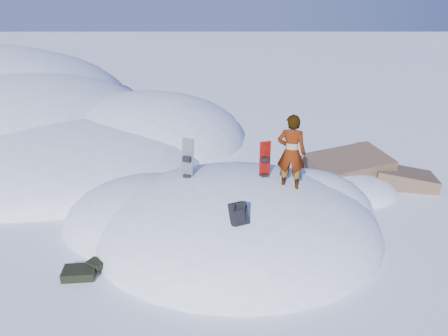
{
  "coord_description": "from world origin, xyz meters",
  "views": [
    {
      "loc": [
        -0.34,
        -9.35,
        5.49
      ],
      "look_at": [
        -0.33,
        0.3,
        1.61
      ],
      "focal_mm": 35.0,
      "sensor_mm": 36.0,
      "label": 1
    }
  ],
  "objects_px": {
    "backpack": "(239,214)",
    "person": "(291,153)",
    "snowboard_red": "(265,170)",
    "snowboard_dark": "(187,170)"
  },
  "relations": [
    {
      "from": "snowboard_dark",
      "to": "person",
      "type": "relative_size",
      "value": 0.88
    },
    {
      "from": "snowboard_dark",
      "to": "person",
      "type": "height_order",
      "value": "person"
    },
    {
      "from": "snowboard_red",
      "to": "person",
      "type": "xyz_separation_m",
      "value": [
        0.54,
        -0.41,
        0.57
      ]
    },
    {
      "from": "backpack",
      "to": "snowboard_dark",
      "type": "bearing_deg",
      "value": 95.42
    },
    {
      "from": "snowboard_dark",
      "to": "backpack",
      "type": "relative_size",
      "value": 2.87
    },
    {
      "from": "snowboard_red",
      "to": "snowboard_dark",
      "type": "xyz_separation_m",
      "value": [
        -1.83,
        0.14,
        -0.06
      ]
    },
    {
      "from": "snowboard_red",
      "to": "person",
      "type": "distance_m",
      "value": 0.88
    },
    {
      "from": "snowboard_dark",
      "to": "snowboard_red",
      "type": "bearing_deg",
      "value": 17.15
    },
    {
      "from": "backpack",
      "to": "person",
      "type": "height_order",
      "value": "person"
    },
    {
      "from": "snowboard_red",
      "to": "backpack",
      "type": "relative_size",
      "value": 2.64
    }
  ]
}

